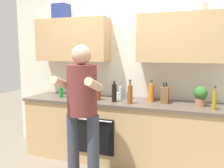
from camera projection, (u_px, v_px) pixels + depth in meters
The scene contains 17 objects.
ground_plane at pixel (119, 160), 3.43m from camera, with size 12.00×12.00×0.00m, color #756B5B.
back_wall_unit at pixel (124, 58), 3.48m from camera, with size 4.00×0.38×2.50m.
counter at pixel (119, 131), 3.37m from camera, with size 2.84×0.67×0.90m.
person_standing at pixel (82, 105), 2.63m from camera, with size 0.49×0.45×1.67m.
bottle_vinegar at pixel (98, 94), 3.33m from camera, with size 0.07×0.07×0.25m.
bottle_oil at pixel (214, 100), 2.76m from camera, with size 0.05×0.05×0.28m.
bottle_soy at pixel (114, 93), 3.22m from camera, with size 0.07×0.07×0.29m.
bottle_wine at pixel (152, 94), 3.35m from camera, with size 0.07×0.07×0.20m.
bottle_soda at pixel (61, 90), 3.54m from camera, with size 0.06×0.06×0.27m.
bottle_water at pixel (121, 93), 3.39m from camera, with size 0.05×0.05×0.24m.
bottle_syrup at pixel (130, 94), 3.09m from camera, with size 0.07×0.07×0.32m.
bottle_juice at pixel (151, 93), 3.23m from camera, with size 0.08×0.08×0.30m.
cup_coffee at pixel (118, 95), 3.50m from camera, with size 0.08×0.08×0.09m, color white.
cup_tea at pixel (129, 95), 3.46m from camera, with size 0.08×0.08×0.10m, color #33598C.
knife_block at pixel (165, 95), 3.14m from camera, with size 0.10×0.14×0.28m.
potted_herb at pixel (201, 95), 2.96m from camera, with size 0.17×0.17×0.26m.
grocery_bag_rice at pixel (79, 91), 3.50m from camera, with size 0.21×0.21×0.21m, color beige.
Camera 1 is at (0.98, -3.10, 1.59)m, focal length 37.07 mm.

